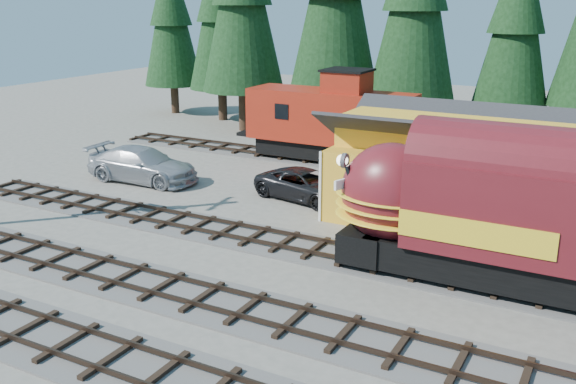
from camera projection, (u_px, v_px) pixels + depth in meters
The scene contains 7 objects.
ground at pixel (384, 315), 21.46m from camera, with size 120.00×120.00×0.00m, color #6B665B.
track_spur at pixel (335, 162), 41.15m from camera, with size 32.00×3.20×0.33m.
depot at pixel (467, 162), 29.44m from camera, with size 12.80×7.00×5.30m.
locomotive at pixel (559, 227), 21.90m from camera, with size 17.04×3.39×4.63m.
caboose at pixel (331, 121), 40.50m from camera, with size 10.70×3.10×5.56m.
pickup_truck_a at pixel (307, 185), 33.53m from camera, with size 2.62×5.68×1.58m, color black.
pickup_truck_b at pixel (143, 165), 36.85m from camera, with size 2.74×6.73×1.95m, color #A1A4A8.
Camera 1 is at (6.37, -18.54, 10.19)m, focal length 40.00 mm.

